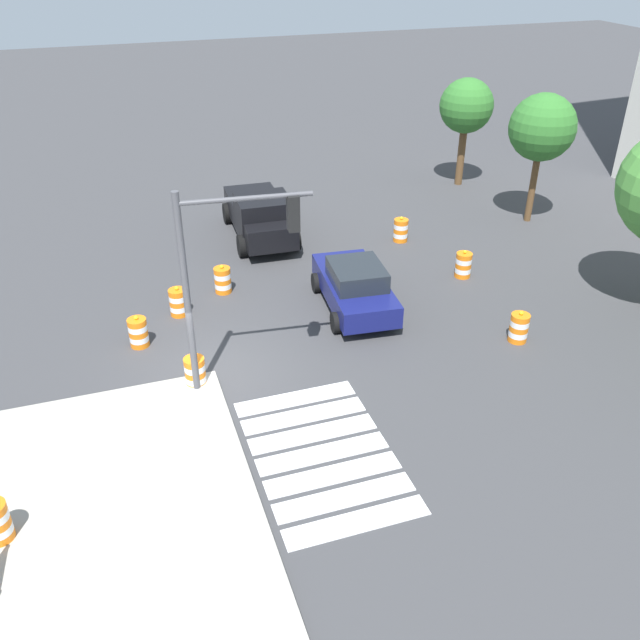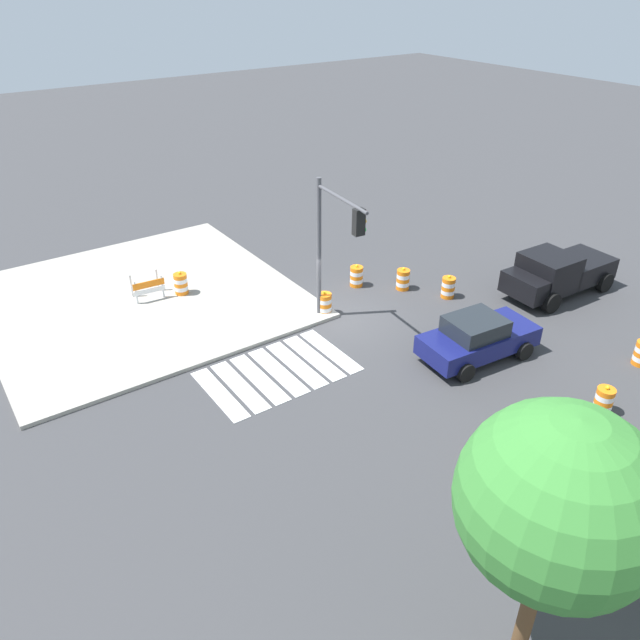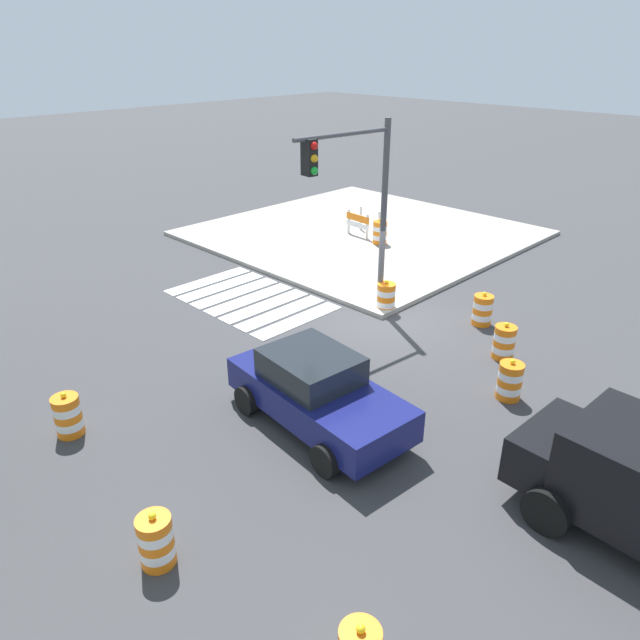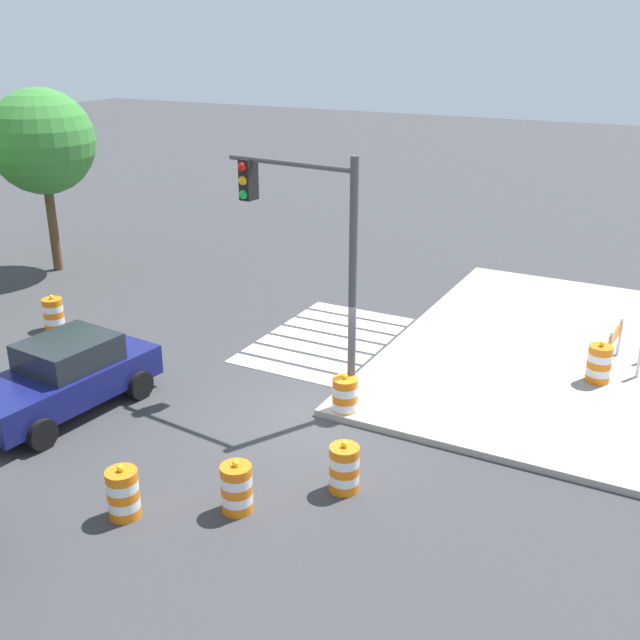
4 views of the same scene
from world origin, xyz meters
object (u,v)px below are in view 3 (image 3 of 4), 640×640
object	(u,v)px
traffic_barrel_on_sidewalk	(380,232)
traffic_light_pole	(356,188)
traffic_barrel_median_far	(510,381)
traffic_barrel_far_curb	(386,297)
traffic_barrel_near_corner	(482,310)
traffic_barrel_crosswalk_end	(68,416)
traffic_barrel_lane_center	(156,541)
traffic_barrel_median_near	(504,342)
sports_car	(317,391)
construction_barricade	(360,222)

from	to	relation	value
traffic_barrel_on_sidewalk	traffic_light_pole	distance (m)	7.63
traffic_barrel_median_far	traffic_barrel_far_curb	distance (m)	5.40
traffic_barrel_near_corner	traffic_light_pole	bearing A→B (deg)	38.72
traffic_barrel_far_curb	traffic_light_pole	bearing A→B (deg)	71.65
traffic_barrel_crosswalk_end	traffic_barrel_lane_center	world-z (taller)	same
traffic_barrel_near_corner	traffic_barrel_median_far	size ratio (longest dim) A/B	1.00
traffic_barrel_median_near	traffic_barrel_median_far	xyz separation A→B (m)	(-1.06, 1.65, 0.00)
sports_car	traffic_barrel_median_near	bearing A→B (deg)	-104.29
traffic_barrel_median_far	construction_barricade	size ratio (longest dim) A/B	0.79
traffic_barrel_far_curb	construction_barricade	xyz separation A→B (m)	(5.40, -4.97, 0.27)
traffic_barrel_near_corner	traffic_barrel_lane_center	world-z (taller)	same
traffic_barrel_lane_center	sports_car	bearing A→B (deg)	-78.68
traffic_barrel_near_corner	traffic_barrel_median_near	world-z (taller)	same
traffic_barrel_crosswalk_end	traffic_barrel_on_sidewalk	bearing A→B (deg)	-76.86
sports_car	traffic_barrel_near_corner	world-z (taller)	sports_car
sports_car	traffic_barrel_near_corner	bearing A→B (deg)	-89.48
sports_car	traffic_barrel_crosswalk_end	distance (m)	5.23
traffic_barrel_far_curb	traffic_light_pole	xyz separation A→B (m)	(0.37, 1.11, 3.46)
traffic_barrel_median_near	traffic_barrel_lane_center	world-z (taller)	same
traffic_barrel_near_corner	traffic_barrel_median_far	bearing A→B (deg)	129.62
sports_car	traffic_barrel_crosswalk_end	xyz separation A→B (m)	(3.42, 3.94, -0.36)
traffic_barrel_far_curb	traffic_barrel_on_sidewalk	size ratio (longest dim) A/B	1.00
traffic_barrel_crosswalk_end	construction_barricade	bearing A→B (deg)	-72.36
traffic_barrel_crosswalk_end	traffic_light_pole	xyz separation A→B (m)	(-0.41, -8.45, 3.46)
traffic_barrel_crosswalk_end	traffic_barrel_median_far	world-z (taller)	same
traffic_barrel_near_corner	traffic_barrel_median_near	size ratio (longest dim) A/B	1.00
traffic_barrel_far_curb	traffic_barrel_lane_center	bearing A→B (deg)	109.31
construction_barricade	traffic_light_pole	bearing A→B (deg)	129.57
sports_car	traffic_barrel_median_far	xyz separation A→B (m)	(-2.46, -3.83, -0.36)
traffic_barrel_crosswalk_end	traffic_light_pole	distance (m)	9.14
traffic_barrel_median_far	traffic_barrel_lane_center	world-z (taller)	same
traffic_barrel_near_corner	traffic_barrel_far_curb	xyz separation A→B (m)	(2.58, 1.25, 0.00)
construction_barricade	traffic_barrel_crosswalk_end	bearing A→B (deg)	107.64
traffic_barrel_near_corner	traffic_barrel_lane_center	xyz separation A→B (m)	(-0.95, 11.32, 0.00)
traffic_barrel_on_sidewalk	sports_car	bearing A→B (deg)	123.21
traffic_barrel_median_near	traffic_light_pole	world-z (taller)	traffic_light_pole
traffic_barrel_on_sidewalk	traffic_light_pole	bearing A→B (deg)	122.82
traffic_barrel_crosswalk_end	traffic_barrel_on_sidewalk	size ratio (longest dim) A/B	1.00
traffic_barrel_near_corner	traffic_barrel_far_curb	distance (m)	2.86
sports_car	traffic_light_pole	size ratio (longest dim) A/B	0.81
traffic_barrel_crosswalk_end	traffic_barrel_far_curb	size ratio (longest dim) A/B	1.00
sports_car	traffic_barrel_lane_center	size ratio (longest dim) A/B	4.37
traffic_barrel_lane_center	traffic_barrel_on_sidewalk	world-z (taller)	traffic_barrel_on_sidewalk
construction_barricade	sports_car	bearing A→B (deg)	127.19
sports_car	traffic_barrel_median_near	distance (m)	5.67
traffic_barrel_on_sidewalk	construction_barricade	bearing A→B (deg)	-13.18
traffic_barrel_far_curb	traffic_barrel_median_far	bearing A→B (deg)	160.62
traffic_barrel_crosswalk_end	traffic_barrel_median_near	world-z (taller)	same
traffic_barrel_lane_center	traffic_barrel_median_near	bearing A→B (deg)	-92.91
traffic_barrel_near_corner	traffic_barrel_median_far	xyz separation A→B (m)	(-2.52, 3.04, 0.00)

